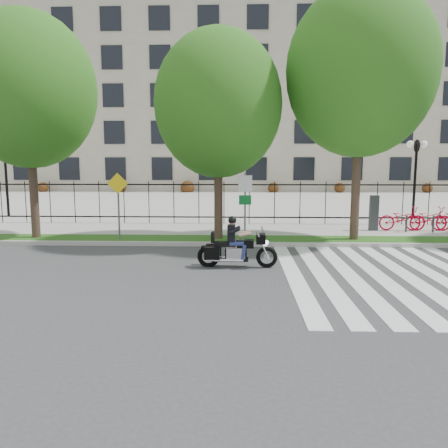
{
  "coord_description": "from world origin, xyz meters",
  "views": [
    {
      "loc": [
        0.73,
        -11.48,
        2.94
      ],
      "look_at": [
        0.22,
        3.0,
        0.96
      ],
      "focal_mm": 35.0,
      "sensor_mm": 36.0,
      "label": 1
    }
  ],
  "objects": [
    {
      "name": "ground",
      "position": [
        0.0,
        0.0,
        0.0
      ],
      "size": [
        120.0,
        120.0,
        0.0
      ],
      "primitive_type": "plane",
      "color": "#353538",
      "rests_on": "ground"
    },
    {
      "name": "lamp_post_right",
      "position": [
        10.0,
        12.0,
        3.21
      ],
      "size": [
        1.06,
        0.7,
        4.25
      ],
      "color": "black",
      "rests_on": "ground"
    },
    {
      "name": "motorcycle_rider",
      "position": [
        0.66,
        0.86,
        0.6
      ],
      "size": [
        2.32,
        0.69,
        1.79
      ],
      "color": "black",
      "rests_on": "ground"
    },
    {
      "name": "street_tree_2",
      "position": [
        5.06,
        4.95,
        6.26
      ],
      "size": [
        5.35,
        5.35,
        9.2
      ],
      "color": "#3B2B20",
      "rests_on": "grass_verge"
    },
    {
      "name": "lamp_post_left",
      "position": [
        -12.0,
        12.0,
        3.21
      ],
      "size": [
        1.06,
        0.7,
        4.25
      ],
      "color": "black",
      "rests_on": "ground"
    },
    {
      "name": "iron_fence",
      "position": [
        0.0,
        9.2,
        1.15
      ],
      "size": [
        30.0,
        0.06,
        2.0
      ],
      "primitive_type": null,
      "color": "black",
      "rests_on": "sidewalk"
    },
    {
      "name": "office_building",
      "position": [
        0.0,
        44.92,
        9.97
      ],
      "size": [
        60.0,
        21.9,
        20.15
      ],
      "color": "#9E967F",
      "rests_on": "ground"
    },
    {
      "name": "street_tree_1",
      "position": [
        -0.06,
        4.95,
        5.14
      ],
      "size": [
        4.7,
        4.7,
        7.7
      ],
      "color": "#3B2B20",
      "rests_on": "grass_verge"
    },
    {
      "name": "grass_verge",
      "position": [
        0.0,
        4.95,
        0.07
      ],
      "size": [
        60.0,
        1.5,
        0.15
      ],
      "primitive_type": "cube",
      "color": "#194E13",
      "rests_on": "ground"
    },
    {
      "name": "sign_pole_warning",
      "position": [
        -3.78,
        4.58,
        1.74
      ],
      "size": [
        0.78,
        0.09,
        2.49
      ],
      "color": "#59595B",
      "rests_on": "grass_verge"
    },
    {
      "name": "street_tree_0",
      "position": [
        -7.14,
        4.95,
        5.67
      ],
      "size": [
        5.02,
        5.02,
        8.41
      ],
      "color": "#3B2B20",
      "rests_on": "grass_verge"
    },
    {
      "name": "crosswalk_stripes",
      "position": [
        4.83,
        0.0,
        0.01
      ],
      "size": [
        5.7,
        8.0,
        0.01
      ],
      "primitive_type": null,
      "color": "silver",
      "rests_on": "ground"
    },
    {
      "name": "plaza",
      "position": [
        0.0,
        25.0,
        0.05
      ],
      "size": [
        80.0,
        34.0,
        0.1
      ],
      "primitive_type": "cube",
      "color": "#A09D96",
      "rests_on": "ground"
    },
    {
      "name": "curb",
      "position": [
        0.0,
        4.1,
        0.07
      ],
      "size": [
        60.0,
        0.2,
        0.15
      ],
      "primitive_type": "cube",
      "color": "#A4A19A",
      "rests_on": "ground"
    },
    {
      "name": "sidewalk",
      "position": [
        0.0,
        7.45,
        0.07
      ],
      "size": [
        60.0,
        3.5,
        0.15
      ],
      "primitive_type": "cube",
      "color": "#A09D96",
      "rests_on": "ground"
    },
    {
      "name": "sign_pole_regulatory",
      "position": [
        0.94,
        4.58,
        1.74
      ],
      "size": [
        0.5,
        0.09,
        2.5
      ],
      "color": "#59595B",
      "rests_on": "grass_verge"
    }
  ]
}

